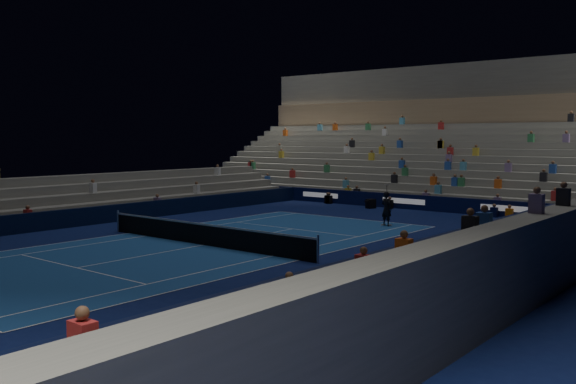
% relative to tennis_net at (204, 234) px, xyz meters
% --- Properties ---
extents(ground, '(90.00, 90.00, 0.00)m').
position_rel_tennis_net_xyz_m(ground, '(0.00, 0.00, -0.50)').
color(ground, '#0B1547').
rests_on(ground, ground).
extents(court_surface, '(10.97, 23.77, 0.01)m').
position_rel_tennis_net_xyz_m(court_surface, '(0.00, 0.00, -0.50)').
color(court_surface, navy).
rests_on(court_surface, ground).
extents(sponsor_barrier_far, '(44.00, 0.25, 1.00)m').
position_rel_tennis_net_xyz_m(sponsor_barrier_far, '(0.00, 18.50, -0.00)').
color(sponsor_barrier_far, black).
rests_on(sponsor_barrier_far, ground).
extents(sponsor_barrier_east, '(0.25, 37.00, 1.00)m').
position_rel_tennis_net_xyz_m(sponsor_barrier_east, '(9.70, 0.00, -0.00)').
color(sponsor_barrier_east, black).
rests_on(sponsor_barrier_east, ground).
extents(sponsor_barrier_west, '(0.25, 37.00, 1.00)m').
position_rel_tennis_net_xyz_m(sponsor_barrier_west, '(-9.70, 0.00, -0.00)').
color(sponsor_barrier_west, black).
rests_on(sponsor_barrier_west, ground).
extents(grandstand_main, '(44.00, 15.20, 11.20)m').
position_rel_tennis_net_xyz_m(grandstand_main, '(0.00, 27.90, 2.87)').
color(grandstand_main, slate).
rests_on(grandstand_main, ground).
extents(grandstand_east, '(5.00, 37.00, 2.50)m').
position_rel_tennis_net_xyz_m(grandstand_east, '(13.17, 0.00, 0.41)').
color(grandstand_east, '#61625D').
rests_on(grandstand_east, ground).
extents(grandstand_west, '(5.00, 37.00, 2.50)m').
position_rel_tennis_net_xyz_m(grandstand_west, '(-13.17, 0.00, 0.41)').
color(grandstand_west, slate).
rests_on(grandstand_west, ground).
extents(tennis_net, '(12.90, 0.10, 1.10)m').
position_rel_tennis_net_xyz_m(tennis_net, '(0.00, 0.00, 0.00)').
color(tennis_net, '#B2B2B7').
rests_on(tennis_net, ground).
extents(tennis_player, '(0.77, 0.59, 1.89)m').
position_rel_tennis_net_xyz_m(tennis_player, '(3.23, 10.58, 0.44)').
color(tennis_player, black).
rests_on(tennis_player, ground).
extents(broadcast_camera, '(0.62, 1.01, 0.64)m').
position_rel_tennis_net_xyz_m(broadcast_camera, '(-1.95, 17.33, -0.18)').
color(broadcast_camera, black).
rests_on(broadcast_camera, ground).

